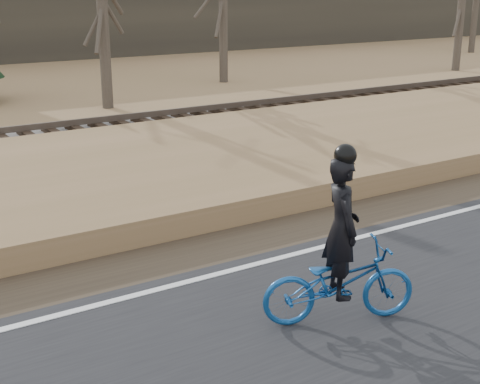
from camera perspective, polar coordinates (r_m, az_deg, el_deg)
shoulder at (r=14.13m, az=18.44°, el=0.26°), size 120.00×1.60×0.04m
embankment at (r=16.05m, az=10.32°, el=3.63°), size 120.00×5.00×0.44m
ballast at (r=18.95m, az=2.56°, el=6.02°), size 120.00×3.00×0.45m
railroad at (r=18.89m, az=2.57°, el=6.92°), size 120.00×2.40×0.29m
treeline_backdrop at (r=38.74m, az=-16.95°, el=15.29°), size 120.00×4.00×6.00m
cyclist at (r=8.05m, az=8.51°, el=-6.39°), size 1.98×1.29×2.19m
bare_tree_near_left at (r=22.41m, az=-11.71°, el=15.58°), size 0.36×0.36×6.75m
bare_tree_right at (r=33.43m, az=18.41°, el=15.15°), size 0.36×0.36×6.26m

